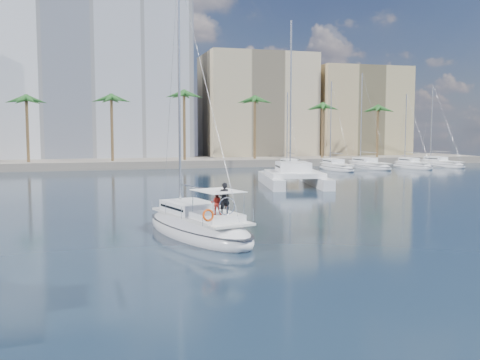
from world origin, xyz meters
name	(u,v)px	position (x,y,z in m)	size (l,w,h in m)	color
ground	(263,239)	(0.00, 0.00, 0.00)	(160.00, 160.00, 0.00)	black
quay	(145,163)	(0.00, 61.00, 0.60)	(120.00, 14.00, 1.20)	gray
building_modern	(69,84)	(-12.00, 73.00, 14.00)	(42.00, 16.00, 28.00)	white
building_beige	(257,109)	(22.00, 70.00, 10.00)	(20.00, 14.00, 20.00)	tan
building_tan_right	(356,114)	(42.00, 68.00, 9.00)	(18.00, 12.00, 18.00)	tan
palm_centre	(147,102)	(0.00, 57.00, 10.28)	(3.60, 3.60, 12.30)	brown
palm_right	(346,105)	(34.00, 57.00, 10.28)	(3.60, 3.60, 12.30)	brown
main_sloop	(198,227)	(-3.23, 1.85, 0.51)	(6.16, 11.20, 15.85)	silver
catamaran	(293,175)	(12.10, 25.96, 1.15)	(8.31, 13.13, 17.75)	silver
seagull	(226,229)	(-2.12, -0.25, 0.67)	(1.02, 0.44, 0.19)	silver
moored_yacht_a	(290,170)	(20.00, 47.00, 0.00)	(2.72, 9.35, 11.90)	silver
moored_yacht_b	(336,170)	(26.50, 45.00, 0.00)	(3.14, 10.78, 13.72)	silver
moored_yacht_c	(368,168)	(33.00, 47.00, 0.00)	(3.55, 12.21, 15.54)	silver
moored_yacht_d	(412,168)	(39.50, 45.00, 0.00)	(2.72, 9.35, 11.90)	silver
moored_yacht_e	(440,167)	(46.00, 47.00, 0.00)	(3.14, 10.78, 13.72)	silver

